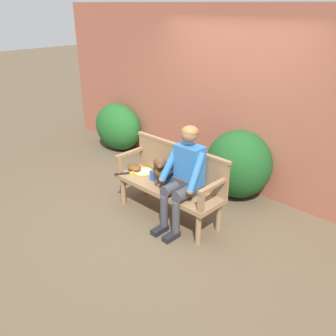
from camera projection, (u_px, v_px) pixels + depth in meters
name	position (u px, v px, depth m)	size (l,w,h in m)	color
ground_plane	(168.00, 215.00, 4.97)	(40.00, 40.00, 0.00)	brown
brick_garden_fence	(239.00, 100.00, 5.42)	(8.00, 0.30, 2.66)	#9E5642
hedge_bush_mid_left	(118.00, 127.00, 7.08)	(1.07, 0.72, 0.90)	#1E5B23
hedge_bush_far_right	(239.00, 164.00, 5.32)	(0.98, 0.94, 1.00)	#194C1E
garden_bench	(168.00, 190.00, 4.80)	(1.55, 0.52, 0.46)	#93704C
bench_backrest	(180.00, 163.00, 4.82)	(1.59, 0.06, 0.50)	#93704C
bench_armrest_left_end	(126.00, 158.00, 5.10)	(0.06, 0.52, 0.28)	#93704C
bench_armrest_right_end	(209.00, 192.00, 4.17)	(0.06, 0.52, 0.28)	#93704C
person_seated	(185.00, 174.00, 4.46)	(0.56, 0.66, 1.33)	black
dog_on_bench	(161.00, 169.00, 4.73)	(0.36, 0.38, 0.42)	brown
tennis_racket	(141.00, 172.00, 5.14)	(0.43, 0.56, 0.03)	yellow
baseball_glove	(134.00, 168.00, 5.18)	(0.22, 0.17, 0.09)	brown
sports_bag	(162.00, 176.00, 4.87)	(0.28, 0.20, 0.14)	#2856A3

